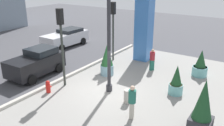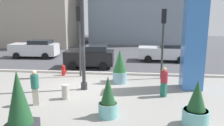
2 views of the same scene
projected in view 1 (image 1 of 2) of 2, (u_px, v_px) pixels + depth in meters
The scene contains 17 objects.
ground_plane at pixel (56, 75), 16.24m from camera, with size 60.00×60.00×0.00m, color #47474C.
plaza_pavement at pixel (134, 100), 13.13m from camera, with size 18.00×10.00×0.02m, color gray.
curb_strip at pixel (65, 77), 15.75m from camera, with size 18.00×0.24×0.16m, color #B7B2A8.
lamp_post at pixel (109, 39), 12.99m from camera, with size 0.44×0.44×6.50m.
art_pillar_blue at pixel (144, 27), 18.37m from camera, with size 1.13×1.13×5.31m, color #3870BC.
potted_plant_mid_plaza at pixel (203, 107), 10.16m from camera, with size 0.94×0.94×2.44m.
potted_plant_curbside at pixel (107, 61), 16.02m from camera, with size 0.88×0.88×2.10m.
potted_plant_by_pillar at pixel (176, 82), 13.49m from camera, with size 0.81×0.81×1.76m.
potted_plant_near_left at pixel (200, 65), 15.92m from camera, with size 0.99×0.99×1.82m.
fire_hydrant at pixel (48, 87), 13.78m from camera, with size 0.36×0.26×0.75m.
concrete_bollard at pixel (127, 96), 12.69m from camera, with size 0.36×0.36×0.75m, color #B2ADA3.
traffic_light_corner at pixel (61, 35), 13.72m from camera, with size 0.28×0.42×4.68m.
traffic_light_far_side at pixel (113, 22), 18.06m from camera, with size 0.28×0.42×4.53m.
car_curb_east at pixel (66, 37), 22.60m from camera, with size 4.61×2.19×1.57m.
car_curb_west at pixel (36, 62), 16.04m from camera, with size 3.88×2.15×1.79m.
pedestrian_crossing at pixel (132, 100), 11.12m from camera, with size 0.47×0.47×1.70m.
pedestrian_on_sidewalk at pixel (152, 59), 16.84m from camera, with size 0.51×0.51×1.57m.
Camera 1 is at (-10.33, -7.41, 6.48)m, focal length 38.44 mm.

